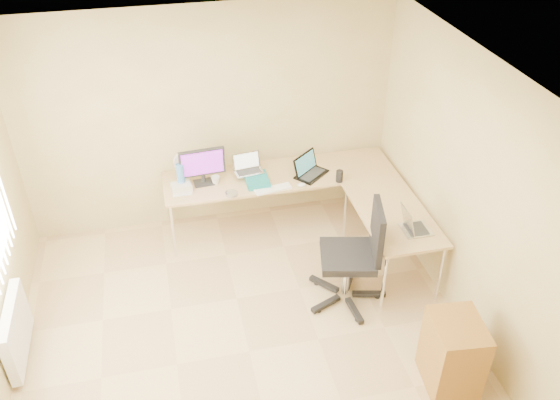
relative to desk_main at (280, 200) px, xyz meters
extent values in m
plane|color=tan|center=(-0.72, -1.85, -0.36)|extent=(4.50, 4.50, 0.00)
plane|color=white|center=(-0.72, -1.85, 2.24)|extent=(4.50, 4.50, 0.00)
plane|color=#D0B982|center=(-0.72, 0.40, 0.93)|extent=(4.50, 0.00, 4.50)
plane|color=#D0B982|center=(1.38, -1.85, 0.93)|extent=(0.00, 4.50, 4.50)
cube|color=tan|center=(0.00, 0.00, 0.00)|extent=(2.65, 0.70, 0.73)
cube|color=tan|center=(0.98, -1.00, 0.00)|extent=(0.70, 1.30, 0.73)
cube|color=#272727|center=(-0.87, 0.01, 0.58)|extent=(0.52, 0.20, 0.43)
cube|color=#137679|center=(-0.29, -0.11, 0.39)|extent=(0.25, 0.34, 0.06)
cube|color=#B4B4B4|center=(-0.36, 0.03, 0.52)|extent=(0.35, 0.28, 0.21)
cube|color=black|center=(0.34, -0.10, 0.49)|extent=(0.48, 0.46, 0.24)
cube|color=white|center=(-0.15, -0.30, 0.37)|extent=(0.42, 0.18, 0.02)
ellipsoid|color=silver|center=(0.18, -0.30, 0.38)|extent=(0.11, 0.09, 0.03)
imported|color=silver|center=(-0.74, -0.04, 0.41)|extent=(0.12, 0.12, 0.09)
cylinder|color=#B7B8C0|center=(-0.61, -0.30, 0.38)|extent=(0.17, 0.17, 0.03)
cylinder|color=#437FC3|center=(-1.12, -0.03, 0.51)|extent=(0.11, 0.11, 0.30)
cube|color=silver|center=(-1.13, -0.05, 0.37)|extent=(0.21, 0.30, 0.01)
cube|color=beige|center=(-1.13, -0.08, 0.40)|extent=(0.23, 0.18, 0.08)
cylinder|color=silver|center=(-1.06, 0.20, 0.52)|extent=(0.26, 0.26, 0.30)
cylinder|color=black|center=(0.61, -0.30, 0.43)|extent=(0.08, 0.08, 0.14)
cube|color=#BABBBF|center=(1.08, -1.33, 0.48)|extent=(0.33, 0.26, 0.22)
cube|color=black|center=(0.37, -1.36, 0.14)|extent=(0.82, 0.82, 1.14)
cube|color=#945A2F|center=(0.92, -2.57, -0.01)|extent=(0.46, 0.55, 0.71)
cube|color=white|center=(-2.75, -1.45, -0.02)|extent=(0.09, 0.80, 0.55)
camera|label=1|loc=(-1.27, -5.50, 3.89)|focal=37.34mm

